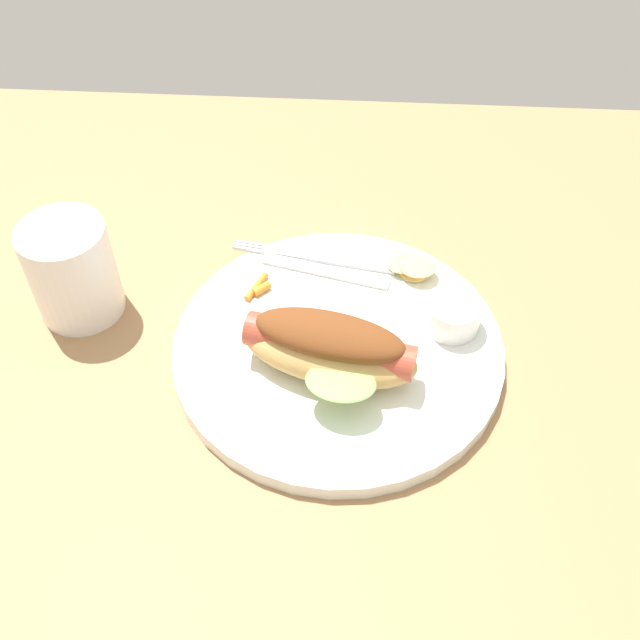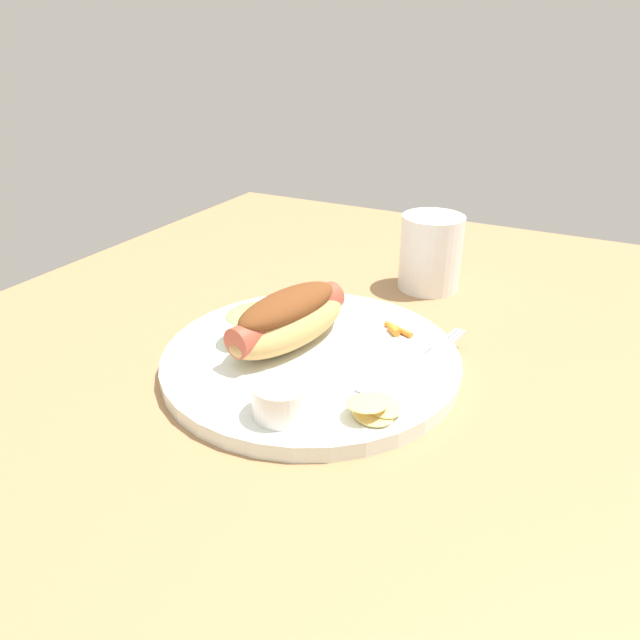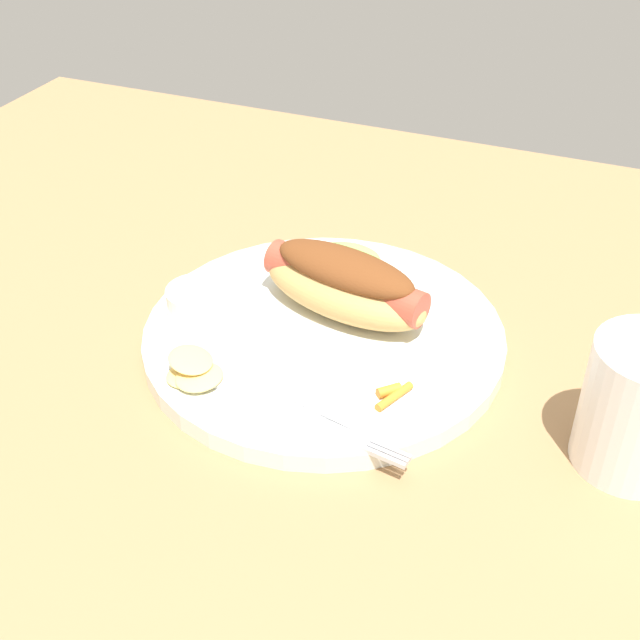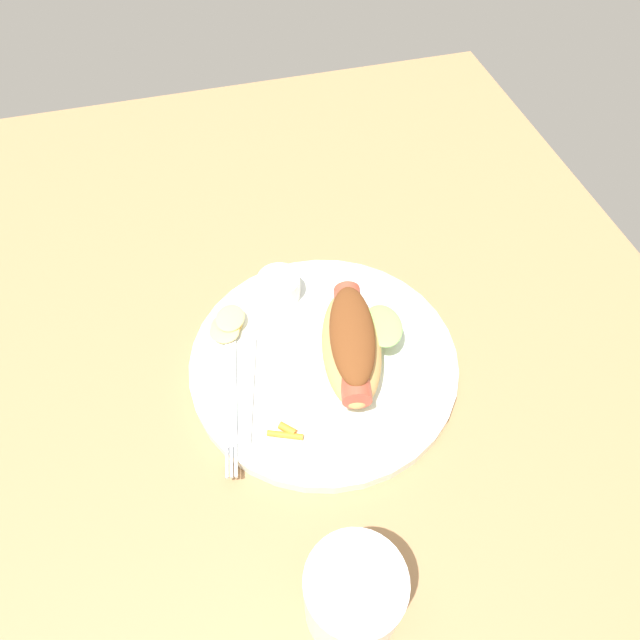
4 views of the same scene
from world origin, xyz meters
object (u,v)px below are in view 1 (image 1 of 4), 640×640
object	(u,v)px
chips_pile	(413,266)
drinking_cup	(72,271)
plate	(338,348)
fork	(317,257)
sauce_ramekin	(453,314)
hot_dog	(330,347)
carrot_garnish	(259,288)
knife	(325,271)

from	to	relation	value
chips_pile	drinking_cup	size ratio (longest dim) A/B	0.62
plate	fork	size ratio (longest dim) A/B	1.80
sauce_ramekin	fork	bearing A→B (deg)	-32.32
hot_dog	carrot_garnish	world-z (taller)	hot_dog
plate	chips_pile	size ratio (longest dim) A/B	4.90
hot_dog	fork	world-z (taller)	hot_dog
carrot_garnish	drinking_cup	distance (cm)	17.71
chips_pile	carrot_garnish	world-z (taller)	chips_pile
sauce_ramekin	hot_dog	bearing A→B (deg)	27.72
carrot_garnish	drinking_cup	bearing A→B (deg)	5.99
sauce_ramekin	carrot_garnish	size ratio (longest dim) A/B	1.39
plate	fork	world-z (taller)	fork
hot_dog	fork	xyz separation A→B (cm)	(2.05, -14.22, -2.71)
sauce_ramekin	fork	xyz separation A→B (cm)	(13.21, -8.36, -1.33)
plate	carrot_garnish	size ratio (longest dim) A/B	8.18
sauce_ramekin	chips_pile	world-z (taller)	sauce_ramekin
knife	chips_pile	xyz separation A→B (cm)	(-8.78, -0.72, 0.54)
plate	carrot_garnish	bearing A→B (deg)	-37.65
plate	chips_pile	xyz separation A→B (cm)	(-7.04, -9.90, 1.52)
plate	drinking_cup	bearing A→B (deg)	-9.92
sauce_ramekin	fork	world-z (taller)	sauce_ramekin
sauce_ramekin	drinking_cup	size ratio (longest dim) A/B	0.52
knife	drinking_cup	size ratio (longest dim) A/B	1.32
carrot_garnish	fork	bearing A→B (deg)	-138.13
knife	chips_pile	world-z (taller)	chips_pile
carrot_garnish	chips_pile	bearing A→B (deg)	-166.58
hot_dog	drinking_cup	xyz separation A→B (cm)	(24.84, -7.53, 0.49)
hot_dog	sauce_ramekin	bearing A→B (deg)	-139.68
knife	drinking_cup	bearing A→B (deg)	24.95
chips_pile	fork	bearing A→B (deg)	-7.35
knife	sauce_ramekin	bearing A→B (deg)	166.23
carrot_garnish	drinking_cup	xyz separation A→B (cm)	(17.35, 1.82, 3.04)
plate	carrot_garnish	world-z (taller)	carrot_garnish
hot_dog	carrot_garnish	xyz separation A→B (cm)	(7.48, -9.35, -2.54)
chips_pile	drinking_cup	bearing A→B (deg)	9.50
sauce_ramekin	knife	distance (cm)	13.88
fork	chips_pile	bearing A→B (deg)	-178.05
fork	drinking_cup	bearing A→B (deg)	25.67
fork	drinking_cup	xyz separation A→B (cm)	(22.79, 6.70, 3.21)
hot_dog	knife	distance (cm)	12.59
fork	drinking_cup	size ratio (longest dim) A/B	1.70
plate	drinking_cup	size ratio (longest dim) A/B	3.06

